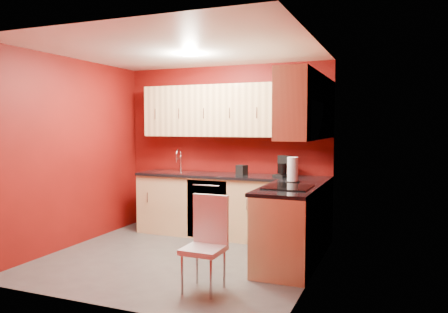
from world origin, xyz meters
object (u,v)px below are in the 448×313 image
Objects in this scene: sink at (175,170)px; paper_towel at (293,170)px; dining_chair at (203,244)px; coffee_maker at (282,166)px; napkin_holder at (242,170)px; microwave at (299,121)px.

sink is 1.68× the size of paper_towel.
dining_chair is at bearing -55.53° from sink.
coffee_maker is at bearing 84.22° from dining_chair.
dining_chair is (0.34, -2.04, -0.52)m from napkin_holder.
microwave reaches higher than dining_chair.
napkin_holder is at bearing 100.32° from dining_chair.
sink reaches higher than dining_chair.
paper_towel is 0.33× the size of dining_chair.
sink is 0.56× the size of dining_chair.
paper_towel is (1.91, -0.51, 0.12)m from sink.
paper_towel is at bearing -30.84° from napkin_holder.
coffee_maker is 0.31× the size of dining_chair.
coffee_maker is at bearing 1.90° from napkin_holder.
napkin_holder is at bearing 135.69° from microwave.
coffee_maker is 0.93× the size of paper_towel.
sink reaches higher than coffee_maker.
napkin_holder is 0.99m from paper_towel.
sink is at bearing -179.90° from napkin_holder.
sink is at bearing 125.45° from dining_chair.
napkin_holder is (-1.03, 1.01, -0.68)m from microwave.
paper_towel is (-0.18, 0.50, -0.60)m from microwave.
napkin_holder reaches higher than dining_chair.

